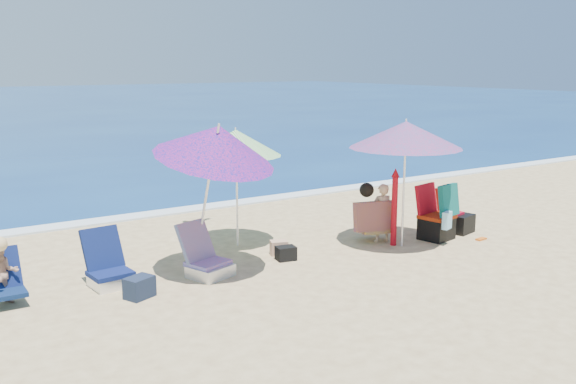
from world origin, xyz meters
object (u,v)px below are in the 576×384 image
person_center (377,214)px  person_left (2,273)px  umbrella_turquoise (406,135)px  furled_umbrella (395,203)px  umbrella_striped (236,143)px  chair_rainbow (206,262)px  chair_navy (110,271)px  umbrella_blue (217,143)px  camp_chair_right (438,219)px  camp_chair_left (456,219)px

person_center → person_left: 6.01m
umbrella_turquoise → furled_umbrella: size_ratio=1.65×
umbrella_striped → person_left: size_ratio=2.23×
umbrella_striped → person_center: (2.15, -1.14, -1.27)m
chair_rainbow → person_center: (3.30, 0.01, 0.30)m
chair_navy → person_left: 1.40m
umbrella_striped → umbrella_blue: umbrella_blue is taller
umbrella_blue → camp_chair_right: 4.45m
umbrella_blue → person_center: 3.46m
chair_navy → camp_chair_right: bearing=-8.3°
umbrella_striped → camp_chair_left: bearing=-20.5°
furled_umbrella → camp_chair_right: 0.98m
umbrella_striped → umbrella_turquoise: bearing=-33.1°
camp_chair_left → chair_rainbow: bearing=176.8°
umbrella_turquoise → camp_chair_right: umbrella_turquoise is taller
chair_navy → person_center: bearing=-4.4°
furled_umbrella → chair_navy: bearing=172.0°
umbrella_striped → umbrella_blue: 1.61m
furled_umbrella → person_left: bearing=173.4°
umbrella_turquoise → umbrella_blue: 3.37m
umbrella_blue → person_left: (-2.86, 0.51, -1.55)m
chair_rainbow → camp_chair_left: bearing=-3.2°
chair_navy → camp_chair_right: size_ratio=0.77×
chair_navy → person_left: bearing=178.3°
camp_chair_right → umbrella_turquoise: bearing=175.8°
umbrella_striped → chair_navy: 3.03m
umbrella_turquoise → person_center: (-0.22, 0.40, -1.40)m
umbrella_turquoise → umbrella_blue: bearing=175.1°
camp_chair_right → person_left: (-7.00, 0.86, 0.04)m
chair_rainbow → person_center: person_center is taller
chair_rainbow → person_left: person_left is taller
camp_chair_left → camp_chair_right: bearing=-165.5°
furled_umbrella → chair_navy: size_ratio=1.71×
person_center → umbrella_blue: bearing=-177.9°
umbrella_blue → chair_navy: umbrella_blue is taller
camp_chair_left → camp_chair_right: 0.69m
chair_navy → camp_chair_left: bearing=-5.9°
umbrella_blue → umbrella_striped: bearing=51.6°
umbrella_turquoise → chair_navy: 5.18m
chair_rainbow → umbrella_striped: bearing=44.9°
umbrella_turquoise → camp_chair_left: umbrella_turquoise is taller
chair_navy → chair_rainbow: (1.32, -0.37, -0.00)m
umbrella_turquoise → camp_chair_left: size_ratio=2.64×
chair_navy → camp_chair_left: size_ratio=0.94×
umbrella_striped → person_left: bearing=-169.2°
umbrella_turquoise → umbrella_striped: 2.83m
furled_umbrella → umbrella_striped: bearing=147.4°
umbrella_striped → person_left: (-3.85, -0.74, -1.36)m
camp_chair_right → person_center: bearing=155.3°
umbrella_striped → umbrella_blue: (-0.99, -1.25, 0.19)m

